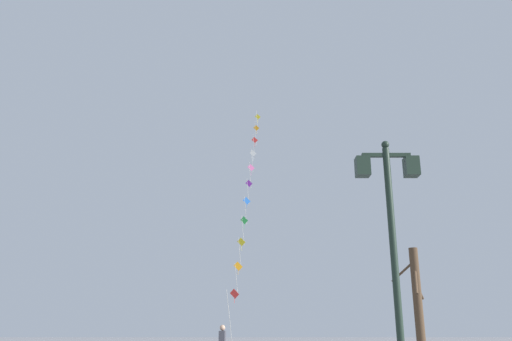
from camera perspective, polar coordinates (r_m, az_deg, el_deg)
twin_lantern_lamp_post at (r=10.50m, az=14.54°, el=-5.30°), size 1.28×0.28×5.28m
kite_train at (r=31.61m, az=-1.18°, el=-2.51°), size 1.66×14.99×17.81m
bare_tree at (r=18.95m, az=17.31°, el=-14.44°), size 1.07×2.35×4.29m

